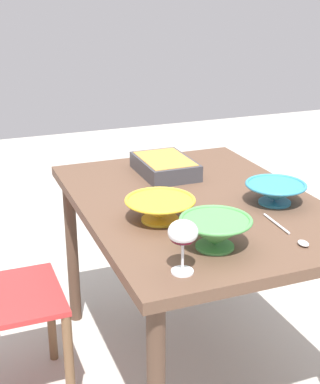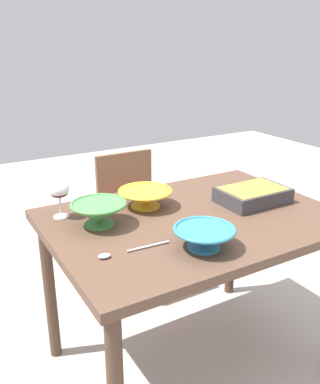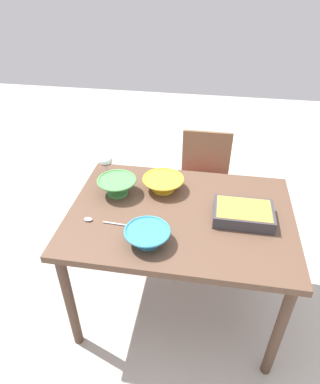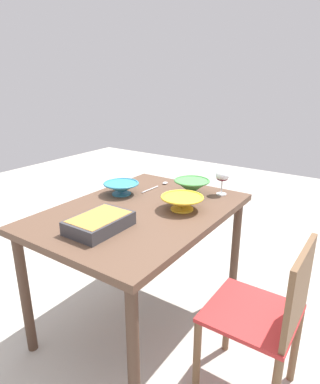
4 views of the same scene
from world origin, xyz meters
TOP-DOWN VIEW (x-y plane):
  - ground_plane at (0.00, 0.00)m, footprint 8.00×8.00m
  - dining_table at (0.00, 0.00)m, footprint 1.19×0.85m
  - chair at (-0.10, -0.78)m, footprint 0.39×0.39m
  - wine_glass at (0.48, -0.27)m, footprint 0.08×0.08m
  - casserole_dish at (-0.32, 0.00)m, footprint 0.31×0.21m
  - mixing_bowl at (0.13, 0.25)m, footprint 0.22×0.22m
  - small_bowl at (0.12, -0.20)m, footprint 0.24×0.24m
  - serving_bowl at (0.38, -0.11)m, footprint 0.22×0.22m
  - serving_spoon at (0.40, 0.15)m, footprint 0.27×0.03m

SIDE VIEW (x-z plane):
  - ground_plane at x=0.00m, z-range 0.00..0.00m
  - chair at x=-0.10m, z-range 0.05..0.86m
  - dining_table at x=0.00m, z-range 0.29..1.05m
  - serving_spoon at x=0.40m, z-range 0.75..0.77m
  - casserole_dish at x=-0.32m, z-range 0.76..0.83m
  - mixing_bowl at x=0.13m, z-range 0.76..0.84m
  - small_bowl at x=0.12m, z-range 0.76..0.84m
  - serving_bowl at x=0.38m, z-range 0.76..0.86m
  - wine_glass at x=0.48m, z-range 0.79..0.95m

